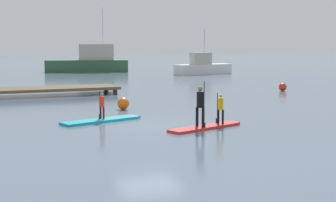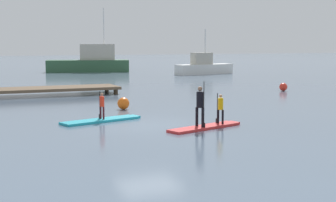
% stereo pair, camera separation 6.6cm
% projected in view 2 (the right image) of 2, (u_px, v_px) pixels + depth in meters
% --- Properties ---
extents(ground_plane, '(240.00, 240.00, 0.00)m').
position_uv_depth(ground_plane, '(148.00, 125.00, 19.88)').
color(ground_plane, slate).
extents(paddleboard_near, '(3.65, 1.78, 0.10)m').
position_uv_depth(paddleboard_near, '(102.00, 120.00, 20.90)').
color(paddleboard_near, '#1E9EB2').
rests_on(paddleboard_near, ground).
extents(paddler_child_solo, '(0.24, 0.38, 1.15)m').
position_uv_depth(paddler_child_solo, '(102.00, 104.00, 20.84)').
color(paddler_child_solo, '#4C1419').
rests_on(paddler_child_solo, paddleboard_near).
extents(paddleboard_far, '(3.46, 1.68, 0.10)m').
position_uv_depth(paddleboard_far, '(206.00, 127.00, 19.18)').
color(paddleboard_far, red).
rests_on(paddleboard_far, ground).
extents(paddler_adult, '(0.34, 0.47, 1.75)m').
position_uv_depth(paddler_adult, '(200.00, 104.00, 18.85)').
color(paddler_adult, black).
rests_on(paddler_adult, paddleboard_far).
extents(paddler_child_front, '(0.26, 0.39, 1.20)m').
position_uv_depth(paddler_child_front, '(220.00, 107.00, 19.65)').
color(paddler_child_front, black).
rests_on(paddler_child_front, paddleboard_far).
extents(fishing_boat_green_midground, '(6.94, 2.86, 4.75)m').
position_uv_depth(fishing_boat_green_midground, '(204.00, 67.00, 52.87)').
color(fishing_boat_green_midground, silver).
rests_on(fishing_boat_green_midground, ground).
extents(motor_boat_small_navy, '(9.59, 4.76, 7.29)m').
position_uv_depth(motor_boat_small_navy, '(90.00, 62.00, 57.12)').
color(motor_boat_small_navy, '#2D5638').
rests_on(motor_boat_small_navy, ground).
extents(floating_dock, '(13.15, 2.67, 0.49)m').
position_uv_depth(floating_dock, '(12.00, 90.00, 30.54)').
color(floating_dock, brown).
rests_on(floating_dock, ground).
extents(mooring_buoy_mid, '(0.60, 0.60, 0.60)m').
position_uv_depth(mooring_buoy_mid, '(123.00, 103.00, 24.66)').
color(mooring_buoy_mid, orange).
rests_on(mooring_buoy_mid, ground).
extents(mooring_buoy_far, '(0.55, 0.55, 0.55)m').
position_uv_depth(mooring_buoy_far, '(283.00, 87.00, 34.28)').
color(mooring_buoy_far, red).
rests_on(mooring_buoy_far, ground).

